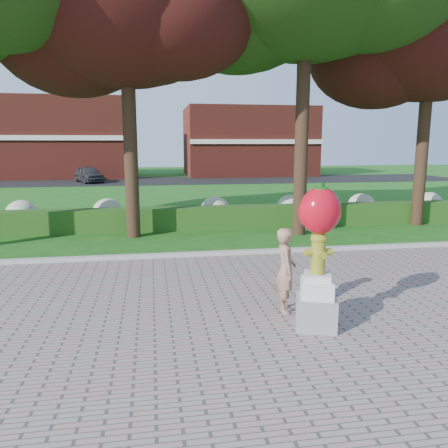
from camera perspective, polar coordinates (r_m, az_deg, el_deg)
The scene contains 13 objects.
ground at distance 9.01m, azimuth -0.16°, elevation -9.16°, with size 100.00×100.00×0.00m, color #1B5A16.
walkway at distance 5.48m, azimuth 7.12°, elevation -22.86°, with size 40.00×14.00×0.04m, color gray.
curb at distance 11.84m, azimuth -2.50°, elevation -3.99°, with size 40.00×0.18×0.15m, color #ADADA5.
lawn_hedge at distance 15.66m, azimuth -4.27°, elevation 0.78°, with size 24.00×0.70×0.80m, color #1D4614.
hydrangea_row at distance 16.68m, azimuth -2.63°, elevation 1.91°, with size 20.10×1.10×0.99m.
street at distance 36.53m, azimuth -7.25°, elevation 5.64°, with size 50.00×8.00×0.02m, color black.
building_left at distance 43.26m, azimuth -21.27°, elevation 10.39°, with size 14.00×8.00×7.00m, color maroon.
building_right at distance 43.40m, azimuth 3.13°, elevation 10.67°, with size 12.00×8.00×6.40m, color maroon.
tree_mid_left at distance 15.10m, azimuth -13.24°, elevation 26.64°, with size 8.25×7.04×10.69m.
tree_far_right at distance 18.29m, azimuth 25.09°, elevation 21.97°, with size 7.88×6.72×10.21m.
hydrant_sculpture at distance 7.18m, azimuth 12.22°, elevation -3.69°, with size 0.81×0.81×2.38m.
woman at distance 7.89m, azimuth 8.06°, elevation -5.99°, with size 0.56×0.37×1.53m, color #A97860.
parked_car at distance 36.17m, azimuth -17.25°, elevation 6.25°, with size 1.53×3.81×1.30m, color #393C40.
Camera 1 is at (-1.36, -8.38, 3.03)m, focal length 35.00 mm.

